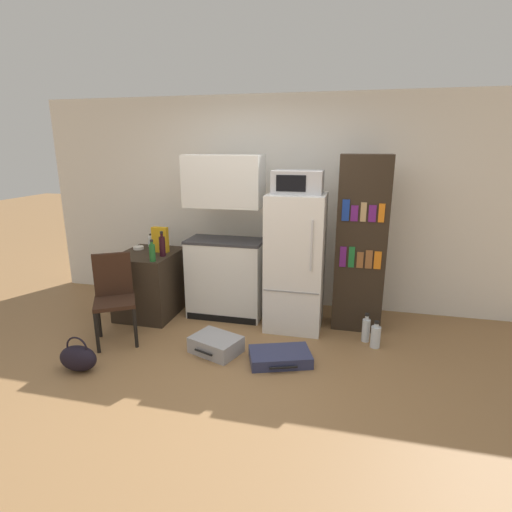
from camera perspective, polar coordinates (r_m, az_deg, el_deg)
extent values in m
plane|color=olive|center=(3.68, -4.97, -17.30)|extent=(24.00, 24.00, 0.00)
cube|color=white|center=(5.04, 4.06, 7.47)|extent=(6.40, 0.10, 2.59)
cube|color=#2D2319|center=(5.00, -14.86, -3.80)|extent=(0.64, 0.78, 0.77)
cube|color=silver|center=(4.78, -4.31, -3.32)|extent=(0.88, 0.45, 0.91)
cube|color=#333338|center=(4.65, -4.43, 2.17)|extent=(0.89, 0.46, 0.03)
cube|color=silver|center=(4.54, -4.61, 10.61)|extent=(0.88, 0.38, 0.57)
cube|color=black|center=(4.73, -5.05, -8.94)|extent=(0.84, 0.01, 0.08)
cube|color=white|center=(4.43, 5.69, -0.83)|extent=(0.61, 0.62, 1.50)
cube|color=gray|center=(4.21, 5.01, -5.15)|extent=(0.59, 0.01, 0.01)
cylinder|color=silver|center=(4.03, 7.97, 1.43)|extent=(0.02, 0.02, 0.53)
cube|color=#B7B7BC|center=(4.27, 6.01, 10.48)|extent=(0.52, 0.35, 0.24)
cube|color=black|center=(4.10, 5.01, 10.30)|extent=(0.30, 0.01, 0.16)
cube|color=#2D2319|center=(4.48, 14.71, 1.59)|extent=(0.53, 0.35, 1.91)
cube|color=#661E75|center=(4.33, 12.31, -0.11)|extent=(0.07, 0.01, 0.22)
cube|color=#1E7033|center=(4.33, 13.49, -0.16)|extent=(0.06, 0.01, 0.22)
cube|color=brown|center=(4.34, 14.63, -0.56)|extent=(0.07, 0.01, 0.17)
cube|color=brown|center=(4.34, 15.81, -0.47)|extent=(0.07, 0.01, 0.20)
cube|color=orange|center=(4.34, 16.98, -0.59)|extent=(0.07, 0.01, 0.19)
cube|color=#193899|center=(4.23, 12.70, 6.40)|extent=(0.07, 0.01, 0.22)
cube|color=#661E75|center=(4.23, 13.88, 5.93)|extent=(0.07, 0.01, 0.16)
cube|color=tan|center=(4.23, 15.10, 6.08)|extent=(0.06, 0.01, 0.20)
cube|color=#661E75|center=(4.24, 16.29, 5.84)|extent=(0.07, 0.01, 0.17)
cube|color=orange|center=(4.24, 17.50, 5.88)|extent=(0.06, 0.01, 0.19)
cylinder|color=#1E6028|center=(4.50, -14.60, 0.43)|extent=(0.07, 0.07, 0.19)
cylinder|color=#1E6028|center=(4.47, -14.69, 1.81)|extent=(0.03, 0.03, 0.03)
cylinder|color=black|center=(4.47, -14.71, 2.14)|extent=(0.04, 0.04, 0.02)
cylinder|color=black|center=(4.68, -13.24, 1.33)|extent=(0.07, 0.07, 0.23)
cylinder|color=black|center=(4.65, -13.34, 2.92)|extent=(0.03, 0.03, 0.04)
cylinder|color=black|center=(4.64, -13.36, 3.30)|extent=(0.04, 0.04, 0.02)
cylinder|color=silver|center=(5.19, -14.73, 2.02)|extent=(0.08, 0.08, 0.12)
cylinder|color=silver|center=(5.17, -14.78, 2.81)|extent=(0.04, 0.04, 0.02)
cylinder|color=black|center=(5.17, -14.80, 3.00)|extent=(0.04, 0.04, 0.01)
cylinder|color=silver|center=(5.09, -16.45, 1.13)|extent=(0.13, 0.13, 0.03)
cube|color=gold|center=(4.86, -13.52, 2.28)|extent=(0.19, 0.07, 0.30)
cylinder|color=black|center=(4.29, -21.77, -10.18)|extent=(0.04, 0.04, 0.43)
cylinder|color=black|center=(4.27, -16.85, -9.82)|extent=(0.04, 0.04, 0.43)
cylinder|color=black|center=(4.62, -21.52, -8.29)|extent=(0.04, 0.04, 0.43)
cylinder|color=black|center=(4.61, -16.97, -7.94)|extent=(0.04, 0.04, 0.43)
cube|color=#331E14|center=(4.36, -19.55, -6.24)|extent=(0.55, 0.55, 0.04)
cube|color=#331E14|center=(4.45, -19.79, -2.45)|extent=(0.35, 0.24, 0.45)
cube|color=#99999E|center=(4.09, -5.73, -12.46)|extent=(0.56, 0.48, 0.16)
cylinder|color=black|center=(3.96, -7.54, -13.49)|extent=(0.20, 0.09, 0.02)
cube|color=navy|center=(3.92, 3.45, -14.17)|extent=(0.66, 0.52, 0.11)
cylinder|color=black|center=(3.75, 3.95, -15.63)|extent=(0.25, 0.10, 0.02)
ellipsoid|color=black|center=(4.09, -24.05, -13.20)|extent=(0.36, 0.20, 0.24)
torus|color=black|center=(4.04, -24.22, -11.85)|extent=(0.21, 0.02, 0.21)
cylinder|color=silver|center=(4.41, 15.42, -10.19)|extent=(0.08, 0.08, 0.24)
cylinder|color=silver|center=(4.35, 15.56, -8.48)|extent=(0.04, 0.04, 0.04)
cylinder|color=black|center=(4.34, 15.59, -8.06)|extent=(0.04, 0.04, 0.03)
cylinder|color=silver|center=(4.32, 16.70, -11.02)|extent=(0.10, 0.10, 0.22)
cylinder|color=silver|center=(4.26, 16.84, -9.43)|extent=(0.04, 0.04, 0.04)
cylinder|color=black|center=(4.25, 16.87, -9.05)|extent=(0.05, 0.05, 0.02)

